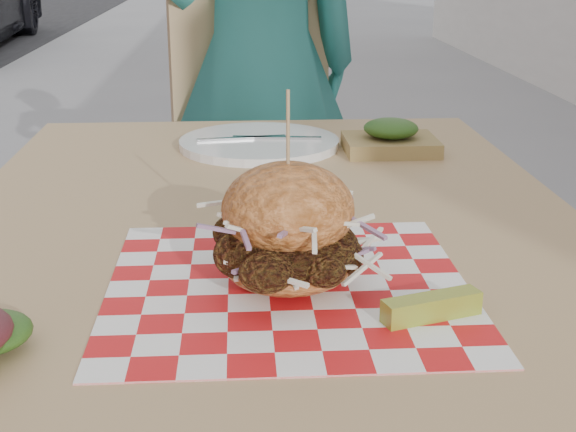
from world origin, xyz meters
name	(u,v)px	position (x,y,z in m)	size (l,w,h in m)	color
diner	(260,65)	(-0.31, 1.32, 0.78)	(0.57, 0.37, 1.56)	teal
patio_table	(269,281)	(-0.33, 0.21, 0.67)	(0.80, 1.20, 0.75)	tan
patio_chair	(243,158)	(-0.35, 1.28, 0.55)	(0.51, 0.52, 0.95)	tan
paper_liner	(288,285)	(-0.32, 0.01, 0.75)	(0.36, 0.36, 0.00)	red
sandwich	(288,234)	(-0.32, 0.01, 0.81)	(0.17, 0.17, 0.20)	#C77438
pickle_spear	(432,307)	(-0.19, -0.07, 0.76)	(0.10, 0.02, 0.02)	#9AA52F
place_setting	(259,143)	(-0.33, 0.59, 0.76)	(0.27, 0.27, 0.02)	white
kraft_tray	(391,139)	(-0.11, 0.55, 0.77)	(0.15, 0.12, 0.06)	olive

